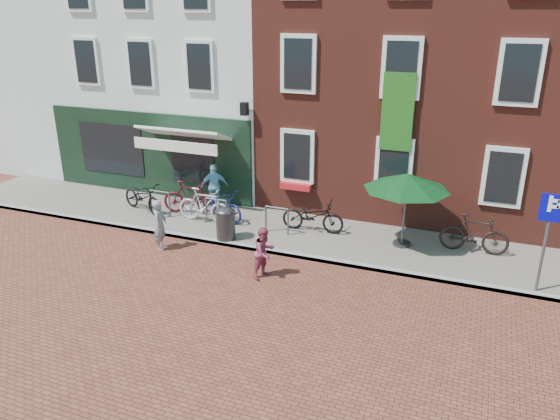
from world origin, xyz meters
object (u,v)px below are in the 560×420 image
at_px(parasol, 407,179).
at_px(bicycle_5, 474,234).
at_px(litter_bin, 226,222).
at_px(parking_sign, 548,226).
at_px(bicycle_2, 221,204).
at_px(bicycle_0, 143,197).
at_px(boy, 265,252).
at_px(cafe_person, 215,186).
at_px(bicycle_4, 313,216).
at_px(woman, 160,225).
at_px(bicycle_1, 190,197).
at_px(bicycle_3, 204,205).

bearing_deg(parasol, bicycle_5, 6.76).
height_order(litter_bin, parking_sign, parking_sign).
bearing_deg(bicycle_2, litter_bin, -125.72).
relative_size(parking_sign, bicycle_0, 1.30).
xyz_separation_m(litter_bin, bicycle_0, (-3.50, 1.01, -0.04)).
height_order(litter_bin, parasol, parasol).
height_order(parking_sign, boy, parking_sign).
xyz_separation_m(cafe_person, bicycle_2, (0.62, -0.74, -0.27)).
bearing_deg(boy, parasol, -23.21).
bearing_deg(bicycle_4, parking_sign, -107.18).
bearing_deg(bicycle_5, bicycle_2, 90.76).
bearing_deg(parking_sign, bicycle_5, 132.39).
relative_size(woman, bicycle_4, 0.78).
distance_m(boy, bicycle_1, 4.83).
bearing_deg(cafe_person, bicycle_1, 24.20).
relative_size(litter_bin, bicycle_2, 0.55).
distance_m(bicycle_0, bicycle_4, 5.68).
relative_size(parasol, bicycle_1, 1.30).
bearing_deg(bicycle_3, parasol, -84.50).
distance_m(bicycle_0, bicycle_2, 2.69).
distance_m(woman, cafe_person, 3.18).
distance_m(bicycle_1, bicycle_3, 0.92).
distance_m(boy, cafe_person, 4.95).
height_order(litter_bin, bicycle_5, bicycle_5).
distance_m(parasol, bicycle_4, 3.03).
height_order(parking_sign, cafe_person, parking_sign).
height_order(bicycle_3, bicycle_4, bicycle_3).
bearing_deg(parking_sign, bicycle_4, 166.14).
relative_size(bicycle_2, bicycle_5, 1.03).
xyz_separation_m(boy, bicycle_2, (-2.69, 2.93, -0.08)).
height_order(litter_bin, boy, boy).
bearing_deg(litter_bin, bicycle_1, 144.72).
xyz_separation_m(litter_bin, parking_sign, (8.21, -0.06, 1.14)).
distance_m(woman, bicycle_4, 4.43).
distance_m(cafe_person, bicycle_5, 8.16).
height_order(boy, cafe_person, cafe_person).
bearing_deg(bicycle_1, parking_sign, -107.62).
distance_m(litter_bin, cafe_person, 2.57).
relative_size(boy, bicycle_3, 0.74).
relative_size(bicycle_0, bicycle_3, 1.03).
height_order(bicycle_1, bicycle_2, bicycle_1).
distance_m(boy, bicycle_0, 5.94).
bearing_deg(bicycle_5, parking_sign, -138.60).
bearing_deg(litter_bin, bicycle_5, 13.50).
xyz_separation_m(parasol, woman, (-6.30, -2.45, -1.34)).
bearing_deg(bicycle_3, bicycle_4, -80.17).
xyz_separation_m(cafe_person, bicycle_3, (0.27, -1.20, -0.21)).
xyz_separation_m(woman, bicycle_3, (0.31, 1.98, -0.08)).
height_order(woman, bicycle_2, woman).
distance_m(litter_bin, bicycle_4, 2.59).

